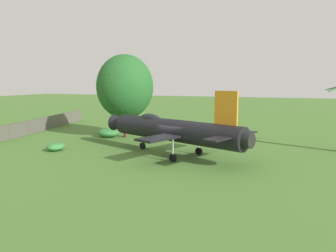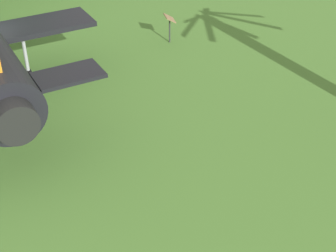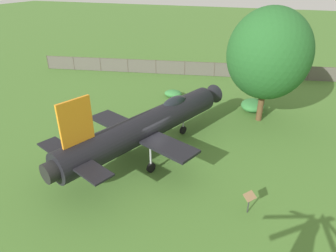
# 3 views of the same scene
# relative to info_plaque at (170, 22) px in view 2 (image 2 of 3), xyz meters

# --- Properties ---
(info_plaque) EXTENTS (0.68, 0.72, 1.14)m
(info_plaque) POSITION_rel_info_plaque_xyz_m (0.00, 0.00, 0.00)
(info_plaque) COLOR #333333
(info_plaque) RESTS_ON ground_plane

